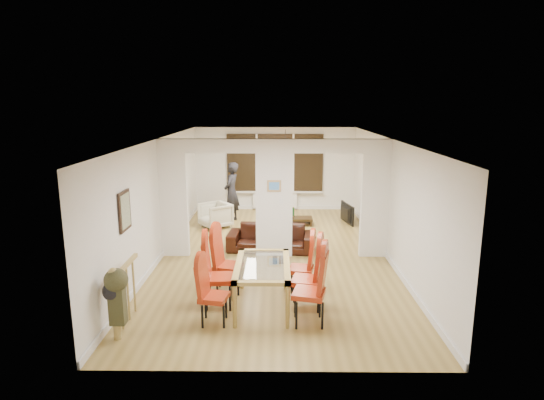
{
  "coord_description": "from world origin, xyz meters",
  "views": [
    {
      "loc": [
        0.06,
        -9.7,
        3.37
      ],
      "look_at": [
        -0.05,
        0.6,
        1.14
      ],
      "focal_mm": 30.0,
      "sensor_mm": 36.0,
      "label": 1
    }
  ],
  "objects_px": {
    "dining_chair_lc": "(228,261)",
    "sofa": "(271,238)",
    "dining_table": "(263,285)",
    "coffee_table": "(296,221)",
    "dining_chair_la": "(214,292)",
    "armchair": "(215,215)",
    "person": "(232,192)",
    "dining_chair_ra": "(309,288)",
    "dining_chair_lb": "(219,273)",
    "dining_chair_rc": "(301,265)",
    "bottle": "(293,212)",
    "dining_chair_rb": "(306,275)",
    "television": "(344,213)",
    "bowl": "(290,217)"
  },
  "relations": [
    {
      "from": "dining_chair_lb",
      "to": "armchair",
      "type": "bearing_deg",
      "value": 95.49
    },
    {
      "from": "dining_chair_la",
      "to": "television",
      "type": "relative_size",
      "value": 1.06
    },
    {
      "from": "dining_chair_rc",
      "to": "armchair",
      "type": "distance_m",
      "value": 4.83
    },
    {
      "from": "dining_chair_lb",
      "to": "dining_chair_rc",
      "type": "bearing_deg",
      "value": 19.13
    },
    {
      "from": "dining_chair_lb",
      "to": "armchair",
      "type": "xyz_separation_m",
      "value": [
        -0.72,
        4.9,
        -0.24
      ]
    },
    {
      "from": "armchair",
      "to": "dining_chair_lc",
      "type": "bearing_deg",
      "value": -26.58
    },
    {
      "from": "dining_chair_lb",
      "to": "bowl",
      "type": "relative_size",
      "value": 5.33
    },
    {
      "from": "dining_table",
      "to": "bowl",
      "type": "relative_size",
      "value": 7.33
    },
    {
      "from": "dining_chair_lb",
      "to": "coffee_table",
      "type": "height_order",
      "value": "dining_chair_lb"
    },
    {
      "from": "dining_chair_rb",
      "to": "dining_chair_rc",
      "type": "distance_m",
      "value": 0.63
    },
    {
      "from": "person",
      "to": "dining_chair_ra",
      "type": "bearing_deg",
      "value": 29.95
    },
    {
      "from": "sofa",
      "to": "armchair",
      "type": "bearing_deg",
      "value": 133.84
    },
    {
      "from": "dining_chair_lb",
      "to": "sofa",
      "type": "relative_size",
      "value": 0.58
    },
    {
      "from": "person",
      "to": "coffee_table",
      "type": "xyz_separation_m",
      "value": [
        1.83,
        -0.36,
        -0.75
      ]
    },
    {
      "from": "dining_chair_lc",
      "to": "sofa",
      "type": "bearing_deg",
      "value": 86.77
    },
    {
      "from": "armchair",
      "to": "dining_chair_rc",
      "type": "bearing_deg",
      "value": -11.21
    },
    {
      "from": "dining_chair_rc",
      "to": "dining_chair_lb",
      "type": "bearing_deg",
      "value": -147.36
    },
    {
      "from": "dining_chair_lc",
      "to": "dining_chair_rc",
      "type": "relative_size",
      "value": 1.09
    },
    {
      "from": "dining_chair_lc",
      "to": "bowl",
      "type": "bearing_deg",
      "value": 88.98
    },
    {
      "from": "dining_chair_rb",
      "to": "television",
      "type": "distance_m",
      "value": 5.66
    },
    {
      "from": "dining_chair_ra",
      "to": "dining_chair_rc",
      "type": "height_order",
      "value": "dining_chair_ra"
    },
    {
      "from": "dining_table",
      "to": "sofa",
      "type": "distance_m",
      "value": 2.97
    },
    {
      "from": "sofa",
      "to": "person",
      "type": "height_order",
      "value": "person"
    },
    {
      "from": "dining_chair_ra",
      "to": "dining_chair_rc",
      "type": "xyz_separation_m",
      "value": [
        -0.06,
        1.17,
        -0.07
      ]
    },
    {
      "from": "television",
      "to": "bottle",
      "type": "distance_m",
      "value": 1.46
    },
    {
      "from": "dining_chair_la",
      "to": "armchair",
      "type": "xyz_separation_m",
      "value": [
        -0.72,
        5.51,
        -0.17
      ]
    },
    {
      "from": "dining_table",
      "to": "coffee_table",
      "type": "distance_m",
      "value": 5.24
    },
    {
      "from": "dining_chair_la",
      "to": "dining_chair_rc",
      "type": "bearing_deg",
      "value": 51.13
    },
    {
      "from": "person",
      "to": "bowl",
      "type": "bearing_deg",
      "value": 89.14
    },
    {
      "from": "dining_chair_ra",
      "to": "bottle",
      "type": "height_order",
      "value": "dining_chair_ra"
    },
    {
      "from": "dining_chair_lc",
      "to": "armchair",
      "type": "height_order",
      "value": "dining_chair_lc"
    },
    {
      "from": "person",
      "to": "armchair",
      "type": "bearing_deg",
      "value": -18.48
    },
    {
      "from": "sofa",
      "to": "coffee_table",
      "type": "distance_m",
      "value": 2.32
    },
    {
      "from": "sofa",
      "to": "armchair",
      "type": "height_order",
      "value": "armchair"
    },
    {
      "from": "dining_chair_lc",
      "to": "dining_chair_rc",
      "type": "xyz_separation_m",
      "value": [
        1.31,
        -0.04,
        -0.05
      ]
    },
    {
      "from": "coffee_table",
      "to": "bottle",
      "type": "height_order",
      "value": "bottle"
    },
    {
      "from": "dining_table",
      "to": "dining_chair_rb",
      "type": "height_order",
      "value": "dining_chair_rb"
    },
    {
      "from": "dining_chair_ra",
      "to": "bottle",
      "type": "xyz_separation_m",
      "value": [
        -0.04,
        5.85,
        -0.24
      ]
    },
    {
      "from": "dining_table",
      "to": "bottle",
      "type": "bearing_deg",
      "value": 82.49
    },
    {
      "from": "dining_chair_lb",
      "to": "armchair",
      "type": "distance_m",
      "value": 4.96
    },
    {
      "from": "bowl",
      "to": "dining_chair_rb",
      "type": "bearing_deg",
      "value": -88.67
    },
    {
      "from": "dining_chair_lb",
      "to": "person",
      "type": "relative_size",
      "value": 0.68
    },
    {
      "from": "television",
      "to": "bowl",
      "type": "relative_size",
      "value": 4.39
    },
    {
      "from": "armchair",
      "to": "bottle",
      "type": "xyz_separation_m",
      "value": [
        2.14,
        0.34,
        0.01
      ]
    },
    {
      "from": "dining_chair_lb",
      "to": "television",
      "type": "xyz_separation_m",
      "value": [
        2.86,
        5.41,
        -0.31
      ]
    },
    {
      "from": "dining_table",
      "to": "coffee_table",
      "type": "relative_size",
      "value": 1.78
    },
    {
      "from": "person",
      "to": "dining_chair_rc",
      "type": "bearing_deg",
      "value": 32.94
    },
    {
      "from": "dining_chair_la",
      "to": "coffee_table",
      "type": "relative_size",
      "value": 1.12
    },
    {
      "from": "dining_chair_lb",
      "to": "television",
      "type": "distance_m",
      "value": 6.13
    },
    {
      "from": "television",
      "to": "dining_chair_rc",
      "type": "bearing_deg",
      "value": 151.55
    }
  ]
}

